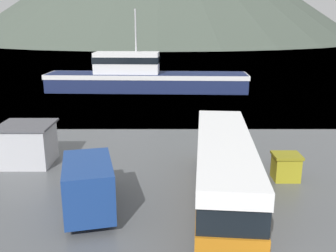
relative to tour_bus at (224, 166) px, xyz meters
name	(u,v)px	position (x,y,z in m)	size (l,w,h in m)	color
water_surface	(180,45)	(1.98, 132.44, -1.76)	(240.00, 240.00, 0.00)	slate
tour_bus	(224,166)	(0.00, 0.00, 0.00)	(3.54, 11.63, 3.11)	#B26614
delivery_van	(88,183)	(-6.27, -1.04, -0.44)	(3.21, 5.61, 2.52)	navy
fishing_boat	(143,77)	(-5.83, 30.07, 0.02)	(25.08, 5.67, 9.92)	#19234C
storage_bin	(286,167)	(3.78, 2.44, -1.02)	(1.49, 1.31, 1.46)	olive
dock_kiosk	(28,144)	(-11.14, 4.84, -0.50)	(3.13, 2.91, 2.50)	#B2B2B7
mooring_bollard	(210,127)	(0.64, 11.46, -1.28)	(0.36, 0.36, 0.89)	#B29919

